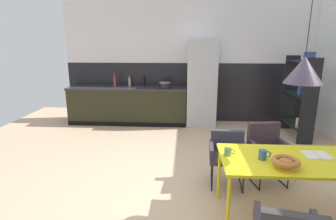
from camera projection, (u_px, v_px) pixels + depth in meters
ground_plane at (190, 188)px, 3.58m from camera, size 8.78×8.78×0.00m
back_wall_splashback_dark at (189, 92)px, 6.61m from camera, size 6.05×0.12×1.44m
back_wall_panel_upper at (190, 32)px, 6.26m from camera, size 6.05×0.12×1.44m
kitchen_counter at (128, 105)px, 6.42m from camera, size 2.84×0.63×0.89m
refrigerator_column at (202, 84)px, 6.18m from camera, size 0.68×0.60×1.96m
dining_table at (294, 163)px, 2.78m from camera, size 1.53×0.80×0.72m
armchair_by_stool at (267, 145)px, 3.68m from camera, size 0.56×0.56×0.82m
armchair_corner_seat at (227, 150)px, 3.62m from camera, size 0.52×0.50×0.72m
fruit_bowl at (286, 162)px, 2.57m from camera, size 0.27×0.27×0.09m
open_book at (317, 155)px, 2.85m from camera, size 0.26×0.23×0.02m
mug_tall_blue at (263, 155)px, 2.75m from camera, size 0.13×0.08×0.10m
mug_wide_latte at (228, 152)px, 2.85m from camera, size 0.12×0.08×0.08m
cooking_pot at (165, 85)px, 6.13m from camera, size 0.27×0.27×0.16m
bottle_oil_tall at (130, 82)px, 6.42m from camera, size 0.06×0.06×0.25m
bottle_vinegar_dark at (143, 82)px, 6.44m from camera, size 0.07×0.07×0.28m
bottle_spice_small at (114, 82)px, 6.25m from camera, size 0.06×0.06×0.33m
open_shelf_unit at (300, 95)px, 5.36m from camera, size 0.30×1.02×1.75m
pendant_lamp_over_table_near at (304, 70)px, 2.59m from camera, size 0.37×0.37×1.32m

